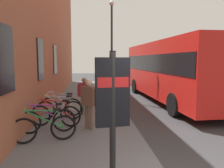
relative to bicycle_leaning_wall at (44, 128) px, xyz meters
The scene contains 13 objects.
ground 5.09m from the bicycle_leaning_wall, 48.65° to the right, with size 60.00×60.00×0.00m, color #38383A.
sidewalk_pavement 5.47m from the bicycle_leaning_wall, 11.14° to the right, with size 24.00×3.50×0.12m, color slate.
station_facade 7.69m from the bicycle_leaning_wall, ahead, with size 22.00×0.65×9.51m.
bicycle_leaning_wall is the anchor object (origin of this frame).
bicycle_far_end 0.78m from the bicycle_leaning_wall, ahead, with size 0.48×1.76×0.97m.
bicycle_end_of_row 1.44m from the bicycle_leaning_wall, ahead, with size 0.52×1.75×0.97m.
bicycle_under_window 2.29m from the bicycle_leaning_wall, ahead, with size 0.48×1.77×0.97m.
bicycle_beside_lamp 2.98m from the bicycle_leaning_wall, ahead, with size 0.68×1.70×0.97m.
transit_info_sign 3.31m from the bicycle_leaning_wall, 147.91° to the right, with size 0.15×0.56×2.40m.
city_bus 8.58m from the bicycle_leaning_wall, 43.31° to the right, with size 10.60×2.98×3.35m.
pedestrian_near_bus 3.23m from the bicycle_leaning_wall, 18.68° to the right, with size 0.33×0.57×1.53m.
pedestrian_by_facade 1.70m from the bicycle_leaning_wall, 50.29° to the right, with size 0.45×0.54×1.63m.
street_lamp 7.67m from the bicycle_leaning_wall, 20.63° to the right, with size 0.28×0.28×5.58m.
Camera 1 is at (-3.33, 1.50, 2.38)m, focal length 34.99 mm.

